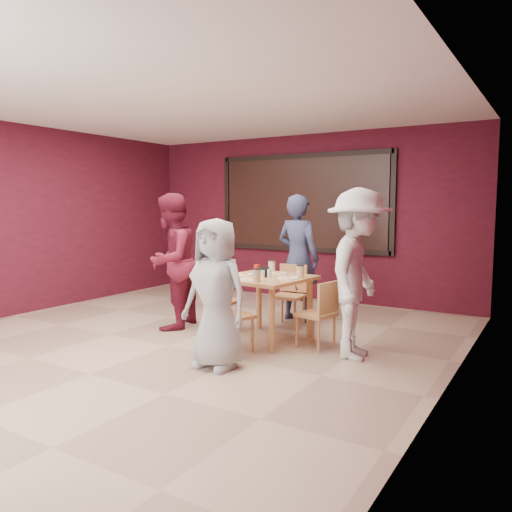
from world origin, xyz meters
The scene contains 11 objects.
floor centered at (0.00, 0.00, 0.00)m, with size 7.00×7.00×0.00m, color tan.
window_blinds centered at (0.00, 3.45, 1.65)m, with size 3.00×0.02×1.50m, color black.
dining_table centered at (0.81, 0.82, 0.68)m, with size 1.08×1.08×0.92m.
chair_front centered at (0.73, 0.14, 0.46)m, with size 0.50×0.50×0.81m.
chair_back centered at (0.73, 1.64, 0.46)m, with size 0.42×0.42×0.81m.
chair_left centered at (0.07, 0.91, 0.44)m, with size 0.42×0.42×0.78m.
chair_right centered at (1.54, 0.83, 0.44)m, with size 0.44×0.44×0.77m.
diner_front centered at (0.92, -0.31, 0.75)m, with size 0.73×0.47×1.49m, color #A1A1A1.
diner_back centered at (0.69, 1.95, 0.88)m, with size 0.64×0.42×1.76m, color #323859.
diner_left centered at (-0.54, 0.69, 0.88)m, with size 0.86×0.67×1.77m, color maroon.
diner_right centered at (2.00, 0.73, 0.90)m, with size 1.16×0.67×1.80m, color silver.
Camera 1 is at (3.80, -4.25, 1.63)m, focal length 35.00 mm.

